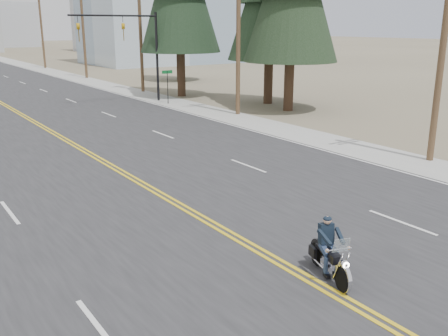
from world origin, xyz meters
TOP-DOWN VIEW (x-y plane):
  - sidewalk_right at (11.50, 70.00)m, footprint 3.00×200.00m
  - traffic_mast_right at (8.98, 32.00)m, footprint 7.10×0.26m
  - street_sign at (10.80, 30.00)m, footprint 0.90×0.06m
  - utility_pole_a at (12.50, 8.00)m, footprint 2.20×0.30m
  - utility_pole_b at (12.50, 23.00)m, footprint 2.20×0.30m
  - utility_pole_c at (12.50, 38.00)m, footprint 2.20×0.30m
  - utility_pole_d at (12.50, 53.00)m, footprint 2.20×0.30m
  - utility_pole_e at (12.50, 70.00)m, footprint 2.20×0.30m
  - haze_bldg_c at (40.00, 110.00)m, footprint 16.00×12.00m
  - haze_bldg_e at (25.00, 150.00)m, footprint 14.00×14.00m
  - motorcyclist at (0.51, 2.83)m, footprint 1.46×2.12m

SIDE VIEW (x-z plane):
  - sidewalk_right at x=11.50m, z-range 0.00..0.01m
  - motorcyclist at x=0.51m, z-range 0.00..1.53m
  - street_sign at x=10.80m, z-range 0.49..3.12m
  - traffic_mast_right at x=8.98m, z-range 1.44..8.44m
  - utility_pole_a at x=12.50m, z-range 0.23..11.23m
  - utility_pole_c at x=12.50m, z-range 0.23..11.23m
  - utility_pole_e at x=12.50m, z-range 0.23..11.23m
  - utility_pole_b at x=12.50m, z-range 0.23..11.73m
  - utility_pole_d at x=12.50m, z-range 0.23..11.73m
  - haze_bldg_e at x=25.00m, z-range 0.00..12.00m
  - haze_bldg_c at x=40.00m, z-range 0.00..18.00m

